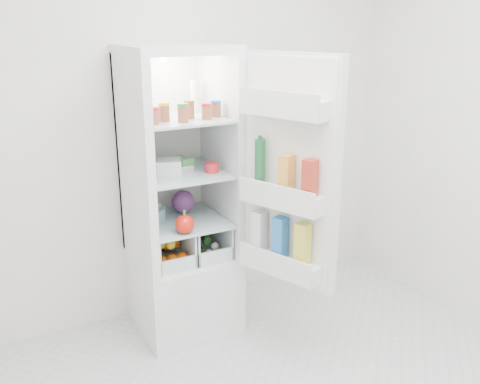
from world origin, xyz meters
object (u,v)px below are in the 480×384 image
red_cabbage (183,202)px  mushroom_bowl (153,214)px  refrigerator (179,229)px  fridge_door (288,180)px

red_cabbage → mushroom_bowl: red_cabbage is taller
refrigerator → mushroom_bowl: 0.21m
refrigerator → fridge_door: bearing=-56.3°
red_cabbage → mushroom_bowl: size_ratio=0.91×
refrigerator → red_cabbage: bearing=44.9°
refrigerator → mushroom_bowl: size_ratio=11.01×
refrigerator → fridge_door: 0.86m
mushroom_bowl → fridge_door: fridge_door is taller
refrigerator → red_cabbage: (0.05, 0.05, 0.16)m
red_cabbage → fridge_door: size_ratio=0.11×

